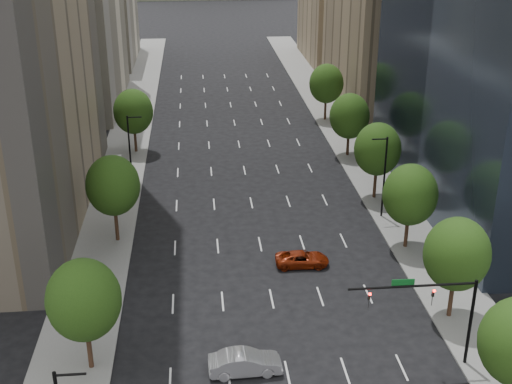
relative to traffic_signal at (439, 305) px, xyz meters
name	(u,v)px	position (x,y,z in m)	size (l,w,h in m)	color
sidewalk_left	(111,207)	(-26.03, 30.00, -5.10)	(6.00, 200.00, 0.15)	slate
sidewalk_right	(387,197)	(4.97, 30.00, -5.10)	(6.00, 200.00, 0.15)	slate
filler_left	(99,18)	(-35.53, 106.00, 3.83)	(14.00, 26.00, 18.00)	beige
parking_tan_right	(385,10)	(14.47, 70.00, 9.83)	(14.00, 30.00, 30.00)	#8C7759
filler_right	(340,21)	(14.47, 103.00, 2.83)	(14.00, 26.00, 16.00)	#8C7759
tree_right_1	(457,254)	(3.47, 6.00, 0.58)	(5.20, 5.20, 8.75)	#382316
tree_right_2	(410,195)	(3.47, 18.00, 0.43)	(5.20, 5.20, 8.61)	#382316
tree_right_3	(378,149)	(3.47, 30.00, 0.72)	(5.20, 5.20, 8.89)	#382316
tree_right_4	(349,116)	(3.47, 44.00, 0.29)	(5.20, 5.20, 8.46)	#382316
tree_right_5	(326,84)	(3.47, 60.00, 0.58)	(5.20, 5.20, 8.75)	#382316
tree_left_0	(84,300)	(-24.53, 2.00, 0.58)	(5.20, 5.20, 8.75)	#382316
tree_left_1	(113,186)	(-24.53, 22.00, 0.79)	(5.20, 5.20, 8.97)	#382316
tree_left_2	(133,112)	(-24.53, 48.00, 0.50)	(5.20, 5.20, 8.68)	#382316
streetlight_rn	(384,175)	(2.91, 25.00, -0.33)	(1.70, 0.20, 9.00)	black
streetlight_ln	(130,151)	(-23.96, 35.00, -0.33)	(1.70, 0.20, 9.00)	black
traffic_signal	(439,305)	(0.00, 0.00, 0.00)	(9.12, 0.40, 7.38)	black
car_silver	(245,363)	(-13.53, 0.48, -4.31)	(1.82, 5.22, 1.72)	#A1A1A6
car_red_far	(302,259)	(-7.08, 15.43, -4.49)	(2.28, 4.94, 1.37)	maroon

